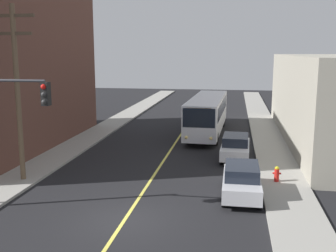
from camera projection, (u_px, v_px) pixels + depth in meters
The scene contains 10 objects.
ground_plane at pixel (125, 220), 17.29m from camera, with size 120.00×120.00×0.00m, color black.
sidewalk_left at pixel (62, 154), 28.14m from camera, with size 2.50×90.00×0.15m, color gray.
sidewalk_right at pixel (277, 163), 25.81m from camera, with size 2.50×90.00×0.15m, color gray.
lane_stripe_center at pixel (176, 143), 31.84m from camera, with size 0.16×60.00×0.01m, color #D8CC4C.
city_bus at pixel (207, 113), 34.94m from camera, with size 2.98×12.23×3.20m.
parked_car_silver at pixel (242, 180), 19.92m from camera, with size 1.82×4.40×1.62m.
parked_car_white at pixel (235, 147), 26.87m from camera, with size 1.96×4.46×1.62m.
utility_pole_near at pixel (17, 85), 21.42m from camera, with size 2.40×0.28×9.34m.
traffic_signal_left_corner at pixel (5, 116), 17.68m from camera, with size 3.75×0.48×6.00m.
fire_hydrant at pixel (277, 174), 21.85m from camera, with size 0.44×0.26×0.84m.
Camera 1 is at (4.48, -15.74, 7.10)m, focal length 43.32 mm.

